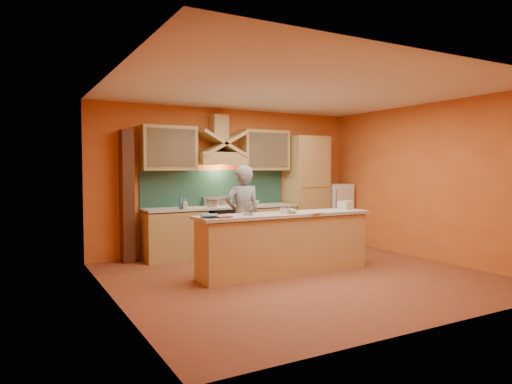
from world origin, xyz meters
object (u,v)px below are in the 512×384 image
stove (222,231)px  fridge (335,214)px  kitchen_scale (285,211)px  person (243,216)px  mixing_bowl (290,211)px

stove → fridge: fridge is taller
kitchen_scale → stove: bearing=77.9°
fridge → person: bearing=-159.8°
person → stove: bearing=-88.1°
person → kitchen_scale: (0.23, -0.98, 0.15)m
stove → person: (-0.09, -1.03, 0.39)m
stove → mixing_bowl: mixing_bowl is taller
fridge → stove: bearing=180.0°
stove → kitchen_scale: size_ratio=7.89×
stove → mixing_bowl: (0.24, -1.98, 0.53)m
person → kitchen_scale: person is taller
fridge → mixing_bowl: 3.18m
fridge → mixing_bowl: (-2.46, -1.98, 0.33)m
person → mixing_bowl: person is taller
fridge → person: 2.98m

